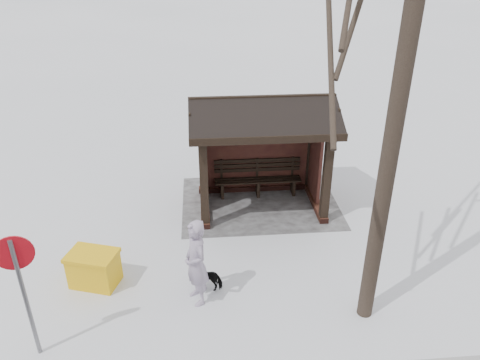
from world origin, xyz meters
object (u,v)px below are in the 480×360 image
at_px(bus_shelter, 261,129).
at_px(road_sign, 19,273).
at_px(grit_bin, 94,268).
at_px(pedestrian, 196,263).
at_px(dog, 209,275).

relative_size(bus_shelter, road_sign, 1.48).
bearing_deg(bus_shelter, grit_bin, 38.08).
xyz_separation_m(bus_shelter, road_sign, (4.49, 4.79, -0.42)).
bearing_deg(road_sign, pedestrian, -172.26).
height_order(bus_shelter, dog, bus_shelter).
bearing_deg(pedestrian, road_sign, -91.29).
bearing_deg(dog, road_sign, -40.67).
relative_size(dog, grit_bin, 0.57).
height_order(grit_bin, road_sign, road_sign).
bearing_deg(bus_shelter, dog, 65.86).
relative_size(pedestrian, road_sign, 0.75).
bearing_deg(dog, grit_bin, -74.06).
relative_size(bus_shelter, pedestrian, 1.97).
bearing_deg(road_sign, bus_shelter, -146.72).
height_order(dog, grit_bin, grit_bin).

